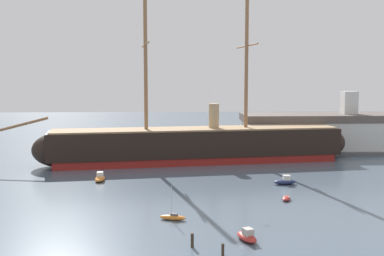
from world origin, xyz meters
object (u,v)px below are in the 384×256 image
(dinghy_mid_right, at_px, (286,198))
(mooring_piling_nearest, at_px, (192,240))
(motorboat_alongside_bow, at_px, (100,178))
(motorboat_alongside_stern, at_px, (285,181))
(dockside_warehouse_right, at_px, (330,133))
(tall_ship, at_px, (197,145))
(seagull_in_flight, at_px, (212,96))
(sailboat_near_centre, at_px, (173,217))
(motorboat_distant_centre, at_px, (187,154))
(mooring_piling_left_pair, at_px, (223,250))
(motorboat_foreground_right, at_px, (247,236))

(dinghy_mid_right, distance_m, mooring_piling_nearest, 22.97)
(dinghy_mid_right, relative_size, motorboat_alongside_bow, 0.73)
(motorboat_alongside_stern, height_order, mooring_piling_nearest, motorboat_alongside_stern)
(dockside_warehouse_right, bearing_deg, tall_ship, -157.87)
(mooring_piling_nearest, distance_m, seagull_in_flight, 29.99)
(sailboat_near_centre, height_order, motorboat_distant_centre, sailboat_near_centre)
(motorboat_alongside_bow, xyz_separation_m, motorboat_alongside_stern, (30.50, -3.84, -0.01))
(sailboat_near_centre, xyz_separation_m, dinghy_mid_right, (16.12, 8.65, -0.06))
(mooring_piling_left_pair, height_order, seagull_in_flight, seagull_in_flight)
(tall_ship, distance_m, dinghy_mid_right, 32.95)
(seagull_in_flight, bearing_deg, tall_ship, 92.69)
(sailboat_near_centre, height_order, seagull_in_flight, seagull_in_flight)
(sailboat_near_centre, xyz_separation_m, seagull_in_flight, (6.15, 16.87, 14.15))
(mooring_piling_nearest, relative_size, seagull_in_flight, 1.39)
(dinghy_mid_right, relative_size, seagull_in_flight, 2.61)
(motorboat_alongside_bow, bearing_deg, sailboat_near_centre, -61.44)
(motorboat_foreground_right, bearing_deg, sailboat_near_centre, 135.19)
(tall_ship, bearing_deg, sailboat_near_centre, -97.33)
(motorboat_alongside_stern, bearing_deg, sailboat_near_centre, -134.72)
(tall_ship, xyz_separation_m, sailboat_near_centre, (-5.08, -39.52, -3.31))
(motorboat_alongside_stern, relative_size, dockside_warehouse_right, 0.08)
(dockside_warehouse_right, bearing_deg, mooring_piling_nearest, -119.50)
(dinghy_mid_right, relative_size, motorboat_distant_centre, 0.56)
(tall_ship, height_order, mooring_piling_nearest, tall_ship)
(motorboat_foreground_right, relative_size, motorboat_alongside_stern, 1.00)
(motorboat_alongside_bow, distance_m, mooring_piling_nearest, 34.78)
(motorboat_alongside_stern, xyz_separation_m, seagull_in_flight, (-12.19, -1.64, 13.97))
(motorboat_foreground_right, bearing_deg, motorboat_alongside_bow, 123.59)
(dockside_warehouse_right, bearing_deg, motorboat_alongside_stern, -118.77)
(sailboat_near_centre, bearing_deg, dinghy_mid_right, 28.23)
(sailboat_near_centre, bearing_deg, mooring_piling_nearest, -78.26)
(sailboat_near_centre, xyz_separation_m, dockside_warehouse_right, (37.00, 52.50, 4.08))
(dinghy_mid_right, xyz_separation_m, mooring_piling_nearest, (-14.16, -18.09, 0.42))
(dinghy_mid_right, height_order, mooring_piling_left_pair, mooring_piling_left_pair)
(motorboat_distant_centre, relative_size, seagull_in_flight, 4.69)
(motorboat_foreground_right, distance_m, motorboat_alongside_bow, 36.22)
(motorboat_alongside_stern, relative_size, seagull_in_flight, 3.57)
(motorboat_foreground_right, relative_size, motorboat_distant_centre, 0.76)
(sailboat_near_centre, distance_m, motorboat_distant_centre, 45.54)
(tall_ship, bearing_deg, motorboat_distant_centre, 106.66)
(tall_ship, bearing_deg, seagull_in_flight, -87.31)
(sailboat_near_centre, height_order, dockside_warehouse_right, dockside_warehouse_right)
(motorboat_alongside_bow, height_order, seagull_in_flight, seagull_in_flight)
(motorboat_distant_centre, xyz_separation_m, seagull_in_flight, (2.83, -28.54, 13.83))
(motorboat_alongside_bow, xyz_separation_m, mooring_piling_left_pair, (17.00, -34.31, 0.08))
(tall_ship, height_order, motorboat_alongside_bow, tall_ship)
(mooring_piling_left_pair, distance_m, dockside_warehouse_right, 72.13)
(sailboat_near_centre, distance_m, seagull_in_flight, 22.86)
(motorboat_distant_centre, bearing_deg, dockside_warehouse_right, 11.88)
(sailboat_near_centre, distance_m, motorboat_alongside_bow, 25.45)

